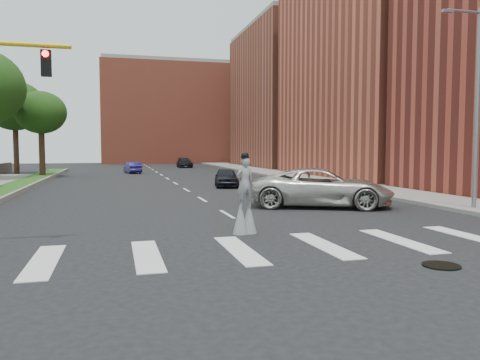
{
  "coord_description": "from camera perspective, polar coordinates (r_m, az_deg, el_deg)",
  "views": [
    {
      "loc": [
        -4.62,
        -11.56,
        2.89
      ],
      "look_at": [
        -0.23,
        4.92,
        1.7
      ],
      "focal_mm": 35.0,
      "sensor_mm": 36.0,
      "label": 1
    }
  ],
  "objects": [
    {
      "name": "ground_plane",
      "position": [
        12.78,
        6.79,
        -9.11
      ],
      "size": [
        160.0,
        160.0,
        0.0
      ],
      "primitive_type": "plane",
      "color": "black",
      "rests_on": "ground"
    },
    {
      "name": "grass_median",
      "position": [
        32.42,
        -27.11,
        -1.34
      ],
      "size": [
        2.0,
        60.0,
        0.25
      ],
      "primitive_type": "cube",
      "color": "#1E4C15",
      "rests_on": "ground"
    },
    {
      "name": "median_curb",
      "position": [
        32.21,
        -25.28,
        -1.29
      ],
      "size": [
        0.2,
        60.0,
        0.28
      ],
      "primitive_type": "cube",
      "color": "gray",
      "rests_on": "ground"
    },
    {
      "name": "sidewalk_right",
      "position": [
        40.47,
        10.16,
        -0.03
      ],
      "size": [
        5.0,
        90.0,
        0.18
      ],
      "primitive_type": "cube",
      "color": "slate",
      "rests_on": "ground"
    },
    {
      "name": "manhole",
      "position": [
        12.56,
        23.33,
        -9.55
      ],
      "size": [
        0.9,
        0.9,
        0.04
      ],
      "primitive_type": "cylinder",
      "color": "black",
      "rests_on": "ground"
    },
    {
      "name": "building_mid",
      "position": [
        50.19,
        18.0,
        14.26
      ],
      "size": [
        16.0,
        22.0,
        24.0
      ],
      "primitive_type": "cube",
      "color": "#C2553D",
      "rests_on": "ground"
    },
    {
      "name": "building_far",
      "position": [
        71.11,
        7.26,
        9.7
      ],
      "size": [
        16.0,
        22.0,
        20.0
      ],
      "primitive_type": "cube",
      "color": "#A2503C",
      "rests_on": "ground"
    },
    {
      "name": "building_backdrop",
      "position": [
        90.39,
        -8.21,
        7.83
      ],
      "size": [
        26.0,
        14.0,
        18.0
      ],
      "primitive_type": "cube",
      "color": "#C2553D",
      "rests_on": "ground"
    },
    {
      "name": "streetlight",
      "position": [
        23.52,
        26.78,
        8.46
      ],
      "size": [
        2.05,
        0.2,
        9.0
      ],
      "color": "slate",
      "rests_on": "ground"
    },
    {
      "name": "stilt_performer",
      "position": [
        15.66,
        0.59,
        -2.73
      ],
      "size": [
        0.84,
        0.57,
        2.74
      ],
      "rotation": [
        0.0,
        0.0,
        3.31
      ],
      "color": "#362115",
      "rests_on": "ground"
    },
    {
      "name": "suv_crossing",
      "position": [
        23.09,
        9.93,
        -0.91
      ],
      "size": [
        7.46,
        5.54,
        1.88
      ],
      "primitive_type": "imported",
      "rotation": [
        0.0,
        0.0,
        1.17
      ],
      "color": "beige",
      "rests_on": "ground"
    },
    {
      "name": "car_near",
      "position": [
        34.35,
        -1.68,
        0.33
      ],
      "size": [
        2.3,
        4.29,
        1.39
      ],
      "primitive_type": "imported",
      "rotation": [
        0.0,
        0.0,
        -0.17
      ],
      "color": "black",
      "rests_on": "ground"
    },
    {
      "name": "car_mid",
      "position": [
        53.71,
        -12.97,
        1.48
      ],
      "size": [
        2.0,
        4.01,
        1.26
      ],
      "primitive_type": "imported",
      "rotation": [
        0.0,
        0.0,
        3.32
      ],
      "color": "navy",
      "rests_on": "ground"
    },
    {
      "name": "car_far",
      "position": [
        67.87,
        -6.78,
        2.13
      ],
      "size": [
        2.08,
        4.91,
        1.41
      ],
      "primitive_type": "imported",
      "rotation": [
        0.0,
        0.0,
        -0.02
      ],
      "color": "black",
      "rests_on": "ground"
    },
    {
      "name": "tree_5",
      "position": [
        55.94,
        -25.77,
        8.12
      ],
      "size": [
        6.21,
        6.21,
        9.97
      ],
      "color": "#362115",
      "rests_on": "ground"
    },
    {
      "name": "tree_6",
      "position": [
        48.71,
        -23.11,
        7.51
      ],
      "size": [
        4.75,
        4.75,
        8.23
      ],
      "color": "#362115",
      "rests_on": "ground"
    }
  ]
}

